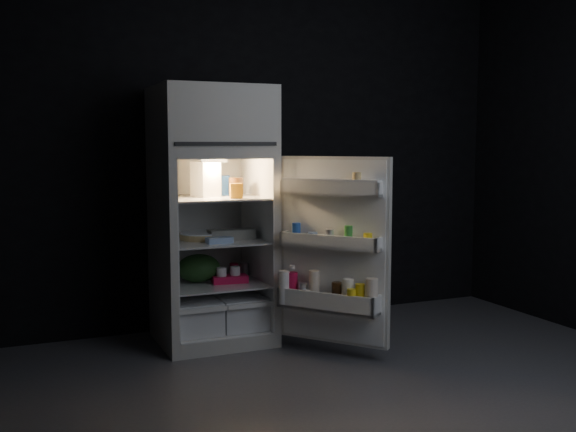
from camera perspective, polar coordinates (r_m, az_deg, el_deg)
name	(u,v)px	position (r m, az deg, el deg)	size (l,w,h in m)	color
floor	(379,389)	(3.99, 7.72, -14.34)	(4.00, 3.40, 0.00)	#505055
wall_back	(268,149)	(5.26, -1.69, 5.69)	(4.00, 0.00, 2.70)	black
refrigerator	(211,206)	(4.73, -6.56, 0.82)	(0.76, 0.71, 1.78)	beige
fridge_door	(332,254)	(4.37, 3.77, -3.25)	(0.60, 0.68, 1.22)	beige
milk_jug	(206,179)	(4.70, -6.99, 3.10)	(0.15, 0.15, 0.24)	white
mayo_jar	(222,185)	(4.81, -5.64, 2.59)	(0.12, 0.12, 0.14)	#204FB1
jam_jar	(236,187)	(4.72, -4.42, 2.48)	(0.10, 0.10, 0.13)	black
amber_bottle	(170,181)	(4.68, -9.94, 2.93)	(0.09, 0.09, 0.22)	#B8891D
small_carton	(236,191)	(4.54, -4.41, 2.14)	(0.08, 0.06, 0.10)	orange
egg_carton	(232,234)	(4.71, -4.80, -1.56)	(0.32, 0.12, 0.07)	gray
pie	(202,236)	(4.75, -7.29, -1.72)	(0.31, 0.31, 0.04)	tan
flat_package	(219,240)	(4.55, -5.83, -2.05)	(0.17, 0.09, 0.04)	#84A2CC
wrapped_pkg	(231,232)	(4.90, -4.86, -1.38)	(0.13, 0.11, 0.05)	beige
produce_bag	(199,268)	(4.76, -7.58, -4.40)	(0.31, 0.26, 0.20)	#193815
yogurt_tray	(230,279)	(4.74, -4.95, -5.33)	(0.24, 0.13, 0.05)	#D21241
small_can_red	(234,269)	(4.98, -4.59, -4.52)	(0.06, 0.06, 0.09)	#D21241
small_can_silver	(244,269)	(4.99, -3.75, -4.51)	(0.07, 0.07, 0.09)	silver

